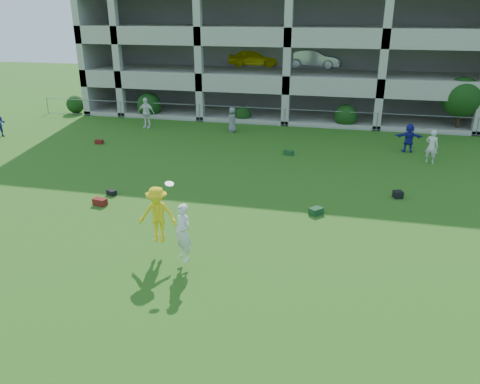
% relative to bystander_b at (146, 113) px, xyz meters
% --- Properties ---
extents(ground, '(100.00, 100.00, 0.00)m').
position_rel_bystander_b_xyz_m(ground, '(8.88, -16.48, -0.99)').
color(ground, '#235114').
rests_on(ground, ground).
extents(bystander_b, '(1.18, 0.51, 1.99)m').
position_rel_bystander_b_xyz_m(bystander_b, '(0.00, 0.00, 0.00)').
color(bystander_b, white).
rests_on(bystander_b, ground).
extents(bystander_c, '(0.73, 0.90, 1.60)m').
position_rel_bystander_b_xyz_m(bystander_c, '(5.84, 0.12, -0.19)').
color(bystander_c, slate).
rests_on(bystander_c, ground).
extents(bystander_d, '(1.49, 0.52, 1.59)m').
position_rel_bystander_b_xyz_m(bystander_d, '(16.38, -1.98, -0.20)').
color(bystander_d, '#202296').
rests_on(bystander_d, ground).
extents(bystander_e, '(0.75, 0.63, 1.74)m').
position_rel_bystander_b_xyz_m(bystander_e, '(17.30, -3.80, -0.12)').
color(bystander_e, silver).
rests_on(bystander_e, ground).
extents(bag_red_a, '(0.59, 0.39, 0.28)m').
position_rel_bystander_b_xyz_m(bag_red_a, '(3.51, -12.72, -0.85)').
color(bag_red_a, '#5C1C0F').
rests_on(bag_red_a, ground).
extents(bag_black_b, '(0.47, 0.39, 0.22)m').
position_rel_bystander_b_xyz_m(bag_black_b, '(3.44, -11.60, -0.88)').
color(bag_black_b, black).
rests_on(bag_black_b, ground).
extents(bag_green_c, '(0.60, 0.61, 0.26)m').
position_rel_bystander_b_xyz_m(bag_green_c, '(12.11, -11.64, -0.86)').
color(bag_green_c, '#153B22').
rests_on(bag_green_c, ground).
extents(crate_d, '(0.44, 0.44, 0.30)m').
position_rel_bystander_b_xyz_m(crate_d, '(15.33, -9.16, -0.84)').
color(crate_d, black).
rests_on(crate_d, ground).
extents(bag_red_f, '(0.49, 0.36, 0.24)m').
position_rel_bystander_b_xyz_m(bag_red_f, '(-1.11, -4.36, -0.87)').
color(bag_red_f, '#5E1410').
rests_on(bag_red_f, ground).
extents(bag_green_g, '(0.57, 0.44, 0.25)m').
position_rel_bystander_b_xyz_m(bag_green_g, '(10.03, -4.07, -0.87)').
color(bag_green_g, '#163C1D').
rests_on(bag_green_g, ground).
extents(frisbee_contest, '(2.07, 1.36, 2.31)m').
position_rel_bystander_b_xyz_m(frisbee_contest, '(7.68, -16.07, 0.33)').
color(frisbee_contest, yellow).
rests_on(frisbee_contest, ground).
extents(parking_garage, '(30.00, 14.00, 12.00)m').
position_rel_bystander_b_xyz_m(parking_garage, '(8.88, 11.22, 5.02)').
color(parking_garage, '#9E998C').
rests_on(parking_garage, ground).
extents(fence, '(36.06, 0.06, 1.20)m').
position_rel_bystander_b_xyz_m(fence, '(8.88, 2.52, -0.38)').
color(fence, gray).
rests_on(fence, ground).
extents(shrub_row, '(34.38, 2.52, 3.50)m').
position_rel_bystander_b_xyz_m(shrub_row, '(13.47, 3.22, 0.52)').
color(shrub_row, '#163D11').
rests_on(shrub_row, ground).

